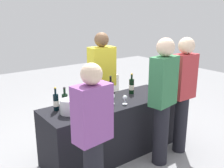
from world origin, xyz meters
name	(u,v)px	position (x,y,z in m)	size (l,w,h in m)	color
ground_plane	(112,153)	(0.00, 0.00, 0.00)	(12.00, 12.00, 0.00)	gray
tasting_table	(112,128)	(0.00, 0.00, 0.39)	(1.96, 0.66, 0.79)	black
wine_bottle_0	(56,102)	(-0.75, 0.16, 0.90)	(0.07, 0.07, 0.30)	black
wine_bottle_1	(65,102)	(-0.65, 0.11, 0.89)	(0.07, 0.07, 0.29)	black
wine_bottle_2	(95,93)	(-0.18, 0.14, 0.90)	(0.08, 0.08, 0.32)	black
wine_bottle_3	(111,89)	(0.09, 0.16, 0.91)	(0.08, 0.08, 0.31)	black
wine_bottle_4	(132,86)	(0.45, 0.11, 0.90)	(0.08, 0.08, 0.31)	black
wine_glass_0	(69,108)	(-0.70, -0.10, 0.89)	(0.07, 0.07, 0.14)	silver
wine_glass_1	(83,103)	(-0.49, -0.05, 0.89)	(0.08, 0.08, 0.14)	silver
wine_glass_2	(110,100)	(-0.14, -0.14, 0.88)	(0.07, 0.07, 0.13)	silver
wine_glass_3	(112,96)	(-0.05, -0.07, 0.89)	(0.07, 0.07, 0.14)	silver
wine_glass_4	(125,98)	(0.08, -0.18, 0.87)	(0.07, 0.07, 0.12)	silver
ice_bucket	(69,106)	(-0.67, -0.03, 0.88)	(0.21, 0.21, 0.18)	silver
server_pouring	(102,81)	(0.26, 0.62, 0.91)	(0.41, 0.23, 1.67)	black
guest_0	(93,134)	(-0.78, -0.73, 0.83)	(0.39, 0.24, 1.54)	black
guest_1	(163,98)	(0.37, -0.58, 0.93)	(0.40, 0.26, 1.68)	black
guest_2	(183,91)	(0.83, -0.53, 0.92)	(0.34, 0.22, 1.66)	black
menu_board	(108,100)	(0.61, 0.94, 0.43)	(0.56, 0.03, 0.85)	white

